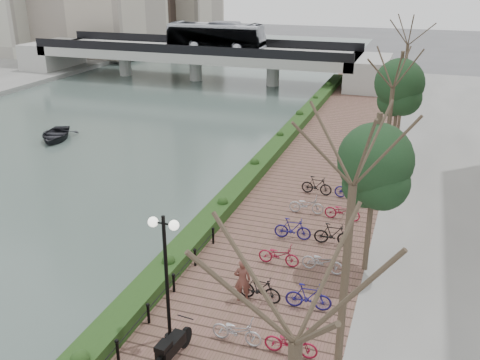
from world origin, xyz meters
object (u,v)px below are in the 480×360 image
at_px(motorcycle, 173,345).
at_px(boat, 55,135).
at_px(pedestrian, 242,280).
at_px(lamppost, 165,251).

relative_size(motorcycle, boat, 0.47).
bearing_deg(pedestrian, lamppost, 41.77).
bearing_deg(lamppost, motorcycle, -58.38).
relative_size(lamppost, motorcycle, 2.44).
xyz_separation_m(lamppost, boat, (-18.30, 18.41, -3.32)).
distance_m(lamppost, boat, 26.17).
relative_size(lamppost, boat, 1.14).
height_order(lamppost, motorcycle, lamppost).
height_order(motorcycle, pedestrian, pedestrian).
bearing_deg(boat, motorcycle, -66.74).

